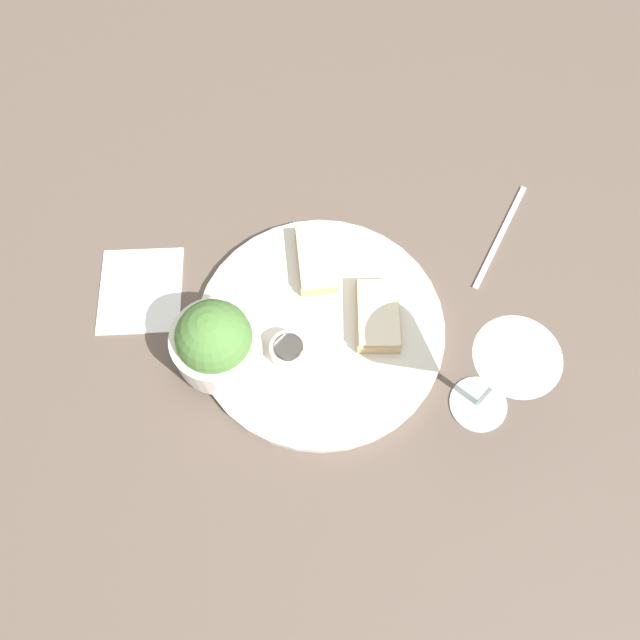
# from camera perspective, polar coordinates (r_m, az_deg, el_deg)

# --- Properties ---
(ground_plane) EXTENTS (4.00, 4.00, 0.00)m
(ground_plane) POSITION_cam_1_polar(r_m,az_deg,el_deg) (0.85, 0.00, -0.93)
(ground_plane) COLOR brown
(dinner_plate) EXTENTS (0.34, 0.34, 0.01)m
(dinner_plate) POSITION_cam_1_polar(r_m,az_deg,el_deg) (0.85, 0.00, -0.74)
(dinner_plate) COLOR silver
(dinner_plate) RESTS_ON ground_plane
(salad_bowl) EXTENTS (0.11, 0.11, 0.10)m
(salad_bowl) POSITION_cam_1_polar(r_m,az_deg,el_deg) (0.79, -9.54, -1.95)
(salad_bowl) COLOR silver
(salad_bowl) RESTS_ON dinner_plate
(sauce_ramekin) EXTENTS (0.05, 0.05, 0.03)m
(sauce_ramekin) POSITION_cam_1_polar(r_m,az_deg,el_deg) (0.81, -2.90, -2.76)
(sauce_ramekin) COLOR beige
(sauce_ramekin) RESTS_ON dinner_plate
(cheese_toast_near) EXTENTS (0.11, 0.09, 0.03)m
(cheese_toast_near) POSITION_cam_1_polar(r_m,az_deg,el_deg) (0.83, 5.31, 0.45)
(cheese_toast_near) COLOR tan
(cheese_toast_near) RESTS_ON dinner_plate
(cheese_toast_far) EXTENTS (0.11, 0.08, 0.03)m
(cheese_toast_far) POSITION_cam_1_polar(r_m,az_deg,el_deg) (0.87, -0.41, 5.53)
(cheese_toast_far) COLOR tan
(cheese_toast_far) RESTS_ON dinner_plate
(wine_glass) EXTENTS (0.09, 0.09, 0.18)m
(wine_glass) POSITION_cam_1_polar(r_m,az_deg,el_deg) (0.73, 16.45, -4.70)
(wine_glass) COLOR silver
(wine_glass) RESTS_ON ground_plane
(napkin) EXTENTS (0.16, 0.15, 0.01)m
(napkin) POSITION_cam_1_polar(r_m,az_deg,el_deg) (0.91, -16.09, 2.67)
(napkin) COLOR white
(napkin) RESTS_ON ground_plane
(fork) EXTENTS (0.13, 0.16, 0.01)m
(fork) POSITION_cam_1_polar(r_m,az_deg,el_deg) (0.95, 16.18, 7.42)
(fork) COLOR silver
(fork) RESTS_ON ground_plane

